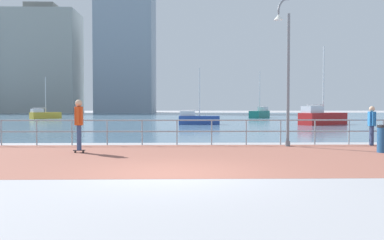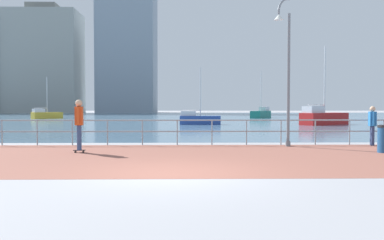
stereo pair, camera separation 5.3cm
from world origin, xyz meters
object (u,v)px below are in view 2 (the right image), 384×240
trash_bin (384,139)px  lamppost (286,64)px  sailboat_gray (199,119)px  skateboarder (79,121)px  bystander (372,123)px  sailboat_white (46,115)px  sailboat_teal (261,114)px  sailboat_navy (323,117)px

trash_bin → lamppost: bearing=142.9°
lamppost → sailboat_gray: (-2.64, 19.23, -2.70)m
skateboarder → trash_bin: 10.27m
trash_bin → skateboarder: bearing=178.8°
bystander → sailboat_white: sailboat_white is taller
skateboarder → sailboat_teal: (14.22, 41.47, -0.46)m
bystander → sailboat_white: bearing=124.9°
lamppost → trash_bin: bearing=-37.1°
skateboarder → sailboat_navy: sailboat_navy is taller
lamppost → bystander: bearing=5.3°
sailboat_gray → sailboat_white: (-19.43, 17.86, 0.05)m
sailboat_teal → sailboat_white: size_ratio=1.18×
sailboat_gray → sailboat_navy: bearing=-4.1°
skateboarder → sailboat_navy: bearing=52.9°
bystander → trash_bin: bystander is taller
bystander → sailboat_navy: (4.43, 18.14, -0.27)m
trash_bin → sailboat_gray: size_ratio=0.19×
sailboat_navy → sailboat_teal: size_ratio=1.04×
bystander → trash_bin: (-0.76, -2.45, -0.45)m
lamppost → sailboat_navy: bearing=66.6°
sailboat_gray → skateboarder: bearing=-102.8°
trash_bin → sailboat_white: sailboat_white is taller
sailboat_navy → lamppost: bearing=-113.4°
lamppost → sailboat_navy: 20.28m
bystander → sailboat_gray: bearing=108.2°
trash_bin → sailboat_navy: (5.19, 20.59, 0.17)m
lamppost → sailboat_navy: sailboat_navy is taller
trash_bin → sailboat_teal: (3.97, 41.69, 0.15)m
sailboat_white → sailboat_teal: bearing=4.9°
trash_bin → sailboat_white: (-24.87, 39.22, 0.05)m
skateboarder → sailboat_gray: bearing=77.2°
bystander → sailboat_navy: size_ratio=0.23×
sailboat_teal → sailboat_navy: bearing=-86.7°
bystander → trash_bin: 2.61m
bystander → sailboat_teal: size_ratio=0.24×
sailboat_navy → sailboat_teal: 21.13m
skateboarder → sailboat_white: (-14.63, 39.00, -0.55)m
trash_bin → sailboat_white: size_ratio=0.17×
lamppost → sailboat_gray: 19.60m
sailboat_gray → sailboat_navy: (10.63, -0.76, 0.17)m
bystander → skateboarder: bearing=-168.5°
skateboarder → sailboat_teal: sailboat_teal is taller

